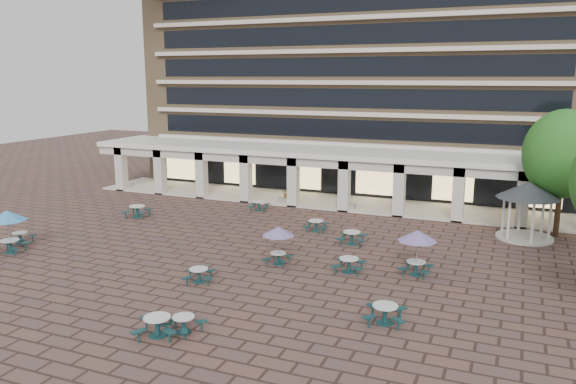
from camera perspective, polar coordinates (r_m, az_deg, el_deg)
name	(u,v)px	position (r m, az deg, el deg)	size (l,w,h in m)	color
ground	(247,253)	(33.26, -4.15, -6.22)	(120.00, 120.00, 0.00)	brown
apartment_building	(365,51)	(55.63, 7.87, 14.02)	(40.00, 15.50, 25.20)	#977955
retail_arcade	(328,166)	(45.92, 4.12, 2.61)	(42.00, 6.60, 4.40)	white
picnic_table_0	(20,237)	(38.80, -25.56, -4.12)	(1.69, 1.69, 0.68)	#164243
picnic_table_1	(157,324)	(23.56, -13.14, -12.97)	(2.22, 2.22, 0.82)	#164243
picnic_table_2	(184,323)	(23.69, -10.57, -12.93)	(1.72, 1.72, 0.69)	#164243
picnic_table_3	(385,312)	(24.40, 9.83, -11.96)	(1.97, 1.97, 0.81)	#164243
picnic_table_4	(7,217)	(36.52, -26.62, -2.31)	(2.20, 2.20, 2.54)	#164243
picnic_table_5	(199,274)	(28.92, -9.04, -8.22)	(1.94, 1.94, 0.71)	#164243
picnic_table_6	(278,233)	(30.81, -1.01, -4.14)	(1.84, 1.84, 2.12)	#164243
picnic_table_7	(349,264)	(30.12, 6.20, -7.25)	(1.80, 1.80, 0.78)	#164243
picnic_table_8	(137,210)	(42.86, -15.06, -1.81)	(2.18, 2.18, 0.86)	#164243
picnic_table_10	(316,225)	(37.68, 2.86, -3.34)	(1.91, 1.91, 0.75)	#164243
picnic_table_11	(417,237)	(29.81, 13.01, -4.51)	(2.08, 2.08, 2.40)	#164243
picnic_table_12	(259,205)	(43.51, -2.97, -1.33)	(1.81, 1.81, 0.72)	#164243
picnic_table_13	(352,237)	(35.00, 6.50, -4.52)	(1.96, 1.96, 0.81)	#164243
gazebo	(528,197)	(38.50, 23.18, -0.44)	(3.92, 3.92, 3.65)	beige
tree_east_c	(563,154)	(39.58, 26.19, 3.47)	(4.94, 4.94, 8.23)	#432F1B
planter_left	(287,197)	(45.61, -0.12, -0.52)	(1.50, 0.91, 1.35)	gray
planter_right	(346,204)	(44.00, 5.90, -1.23)	(1.50, 0.67, 1.16)	gray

